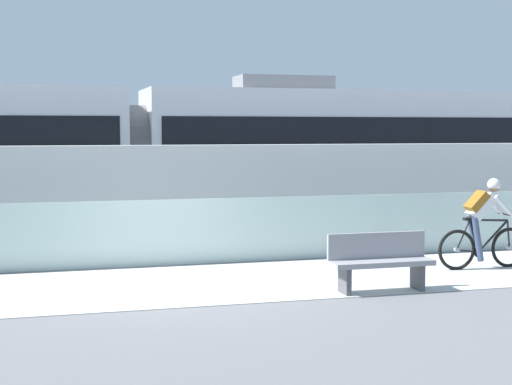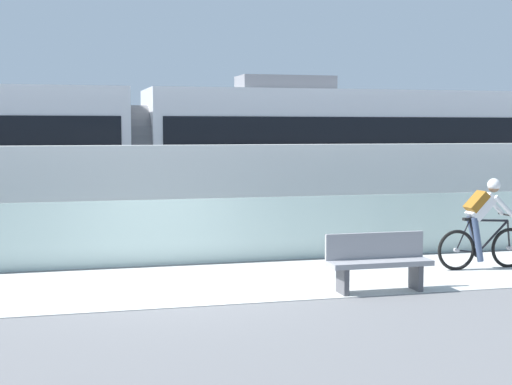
{
  "view_description": "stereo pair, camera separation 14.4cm",
  "coord_description": "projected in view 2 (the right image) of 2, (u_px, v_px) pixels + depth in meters",
  "views": [
    {
      "loc": [
        -1.93,
        -12.03,
        2.47
      ],
      "look_at": [
        2.01,
        2.35,
        1.25
      ],
      "focal_mm": 54.29,
      "sensor_mm": 36.0,
      "label": 1
    },
    {
      "loc": [
        -1.79,
        -12.06,
        2.47
      ],
      "look_at": [
        2.01,
        2.35,
        1.25
      ],
      "focal_mm": 54.29,
      "sensor_mm": 36.0,
      "label": 2
    }
  ],
  "objects": [
    {
      "name": "ground_plane",
      "position": [
        171.0,
        285.0,
        12.28
      ],
      "size": [
        200.0,
        200.0,
        0.0
      ],
      "primitive_type": "plane",
      "color": "slate"
    },
    {
      "name": "tram_rail_near",
      "position": [
        133.0,
        234.0,
        18.19
      ],
      "size": [
        32.0,
        0.08,
        0.01
      ],
      "primitive_type": "cube",
      "color": "#595654",
      "rests_on": "ground"
    },
    {
      "name": "tram",
      "position": [
        136.0,
        153.0,
        18.77
      ],
      "size": [
        22.56,
        2.54,
        3.81
      ],
      "color": "silver",
      "rests_on": "ground"
    },
    {
      "name": "cyclist_on_bike",
      "position": [
        483.0,
        224.0,
        13.62
      ],
      "size": [
        1.77,
        0.58,
        1.61
      ],
      "color": "black",
      "rests_on": "ground"
    },
    {
      "name": "bench",
      "position": [
        378.0,
        261.0,
        11.76
      ],
      "size": [
        1.6,
        0.45,
        0.89
      ],
      "color": "gray",
      "rests_on": "ground"
    },
    {
      "name": "tram_rail_far",
      "position": [
        127.0,
        227.0,
        19.57
      ],
      "size": [
        32.0,
        0.08,
        0.01
      ],
      "primitive_type": "cube",
      "color": "#595654",
      "rests_on": "ground"
    },
    {
      "name": "bike_path_deck",
      "position": [
        171.0,
        285.0,
        12.28
      ],
      "size": [
        32.0,
        3.2,
        0.01
      ],
      "primitive_type": "cube",
      "color": "beige",
      "rests_on": "ground"
    },
    {
      "name": "glass_parapet",
      "position": [
        156.0,
        233.0,
        14.02
      ],
      "size": [
        32.0,
        0.05,
        1.2
      ],
      "primitive_type": "cube",
      "color": "#ADC6C1",
      "rests_on": "ground"
    },
    {
      "name": "concrete_barrier_wall",
      "position": [
        144.0,
        198.0,
        15.71
      ],
      "size": [
        32.0,
        0.36,
        2.15
      ],
      "primitive_type": "cube",
      "color": "silver",
      "rests_on": "ground"
    }
  ]
}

